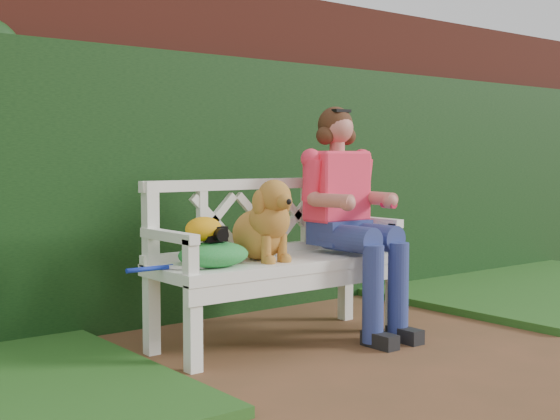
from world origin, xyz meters
TOP-DOWN VIEW (x-y plane):
  - ground at (0.00, 0.00)m, footprint 60.00×60.00m
  - brick_wall at (0.00, 1.90)m, footprint 10.00×0.30m
  - ivy_hedge at (0.00, 1.68)m, footprint 10.00×0.18m
  - grass_right at (2.40, 0.90)m, footprint 2.60×2.00m
  - garden_bench at (-0.25, 0.82)m, footprint 1.64×0.80m
  - seated_woman at (0.20, 0.80)m, footprint 0.74×0.86m
  - dog at (-0.39, 0.80)m, footprint 0.42×0.49m
  - tennis_racket at (-0.85, 0.83)m, footprint 0.57×0.34m
  - green_bag at (-0.73, 0.77)m, footprint 0.46×0.40m
  - camera_item at (-0.73, 0.76)m, footprint 0.13×0.10m
  - baseball_glove at (-0.78, 0.79)m, footprint 0.23×0.18m

SIDE VIEW (x-z plane):
  - ground at x=0.00m, z-range 0.00..0.00m
  - grass_right at x=2.40m, z-range 0.00..0.05m
  - garden_bench at x=-0.25m, z-range 0.00..0.48m
  - tennis_racket at x=-0.85m, z-range 0.48..0.51m
  - green_bag at x=-0.73m, z-range 0.48..0.61m
  - seated_woman at x=0.20m, z-range 0.00..1.29m
  - camera_item at x=-0.73m, z-range 0.61..0.69m
  - baseball_glove at x=-0.78m, z-range 0.61..0.74m
  - dog at x=-0.39m, z-range 0.48..0.93m
  - ivy_hedge at x=0.00m, z-range 0.00..1.70m
  - brick_wall at x=0.00m, z-range 0.00..2.20m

